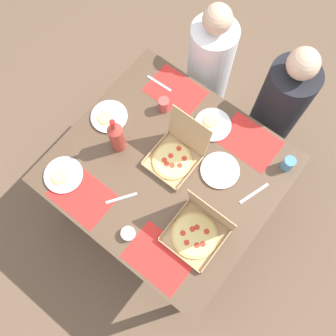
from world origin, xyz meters
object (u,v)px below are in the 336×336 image
cup_dark (164,105)px  diner_left_seat (208,71)px  condiment_bowl (128,234)px  plate_far_left (63,175)px  plate_near_left (212,124)px  soda_bottle (117,136)px  plate_far_right (109,117)px  plate_near_right (220,170)px  pizza_box_edge_far (198,230)px  pizza_box_center (176,155)px  cup_red (288,164)px  diner_right_seat (275,113)px

cup_dark → diner_left_seat: 0.63m
condiment_bowl → plate_far_left: bearing=177.1°
plate_near_left → soda_bottle: size_ratio=0.72×
plate_far_right → plate_near_right: bearing=10.6°
pizza_box_edge_far → pizza_box_center: bearing=143.1°
pizza_box_center → pizza_box_edge_far: 0.47m
plate_near_left → cup_red: bearing=5.5°
condiment_bowl → diner_right_seat: (0.22, 1.31, -0.24)m
pizza_box_edge_far → plate_far_right: pizza_box_edge_far is taller
pizza_box_center → cup_red: 0.67m
plate_near_left → diner_left_seat: size_ratio=0.20×
pizza_box_edge_far → cup_red: (0.18, 0.65, -0.00)m
soda_bottle → cup_dark: (0.06, 0.37, -0.08)m
diner_left_seat → diner_right_seat: (0.58, 0.00, 0.03)m
diner_right_seat → plate_near_right: bearing=-92.9°
plate_far_left → diner_right_seat: 1.51m
soda_bottle → condiment_bowl: bearing=-43.9°
pizza_box_edge_far → plate_far_left: 0.87m
plate_near_right → diner_right_seat: diner_right_seat is taller
diner_left_seat → plate_near_right: bearing=-51.1°
plate_far_right → plate_far_left: 0.47m
cup_dark → pizza_box_center: bearing=-39.4°
plate_far_left → plate_near_left: bearing=58.5°
cup_red → diner_left_seat: diner_left_seat is taller
condiment_bowl → cup_dark: bearing=114.4°
pizza_box_center → diner_right_seat: (0.30, 0.77, -0.27)m
pizza_box_edge_far → plate_near_right: bearing=106.8°
plate_near_right → plate_near_left: bearing=134.4°
pizza_box_edge_far → plate_far_right: 0.91m
pizza_box_edge_far → plate_near_right: pizza_box_edge_far is taller
diner_left_seat → pizza_box_center: bearing=-69.7°
pizza_box_edge_far → plate_near_left: 0.68m
pizza_box_edge_far → plate_far_left: (-0.84, -0.23, -0.04)m
pizza_box_edge_far → diner_right_seat: 1.10m
plate_far_right → plate_far_left: same height
condiment_bowl → diner_left_seat: diner_left_seat is taller
condiment_bowl → diner_right_seat: diner_right_seat is taller
plate_far_right → diner_left_seat: (0.21, 0.82, -0.26)m
plate_far_right → diner_left_seat: diner_left_seat is taller
plate_near_left → plate_far_right: size_ratio=1.00×
plate_far_left → condiment_bowl: 0.54m
pizza_box_edge_far → plate_near_left: pizza_box_edge_far is taller
plate_near_left → plate_far_right: (-0.55, -0.36, 0.00)m
pizza_box_center → condiment_bowl: pizza_box_center is taller
diner_left_seat → diner_right_seat: bearing=0.0°
plate_near_right → cup_red: size_ratio=2.36×
pizza_box_center → cup_dark: pizza_box_center is taller
pizza_box_center → diner_left_seat: bearing=110.3°
plate_near_left → plate_near_right: bearing=-45.6°
diner_right_seat → cup_dark: bearing=-135.4°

